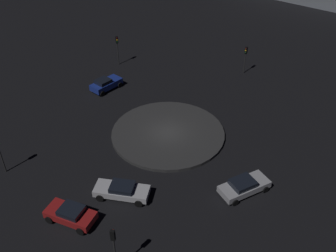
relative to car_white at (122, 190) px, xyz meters
The scene contains 9 objects.
ground_plane 9.54m from the car_white, 56.00° to the right, with size 119.86×119.86×0.00m, color black.
roundabout_island 9.53m from the car_white, 56.00° to the right, with size 11.60×11.60×0.33m, color #383838.
car_white is the anchor object (origin of this frame).
car_red 4.57m from the car_white, 93.01° to the left, with size 4.26×3.73×1.42m.
car_silver 10.33m from the car_white, 119.15° to the right, with size 2.29×4.52×1.34m.
car_blue 18.20m from the car_white, 20.37° to the right, with size 2.84×4.22×1.51m.
traffic_light_east 24.84m from the car_white, 25.40° to the right, with size 0.38×0.33×4.03m.
traffic_light_south 26.05m from the car_white, 63.96° to the right, with size 0.36×0.39×3.70m.
traffic_light_northwest 7.33m from the car_white, 150.50° to the left, with size 0.39×0.39×4.14m.
Camera 1 is at (-26.87, 16.80, 23.94)m, focal length 41.19 mm.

